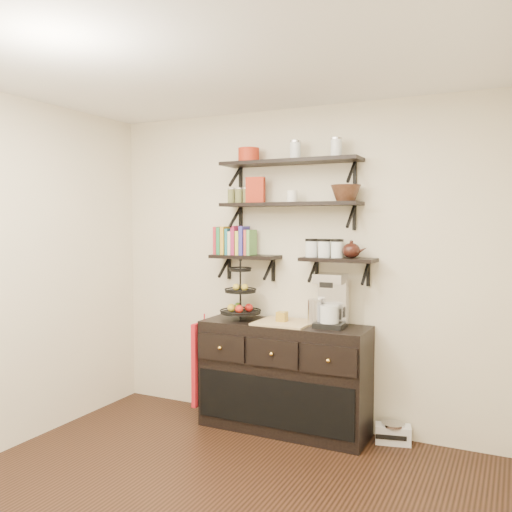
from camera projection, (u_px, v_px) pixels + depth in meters
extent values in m
cube|color=white|center=(179.00, 48.00, 3.00)|extent=(3.50, 3.50, 0.02)
cube|color=beige|center=(295.00, 267.00, 4.65)|extent=(3.50, 0.02, 2.70)
cube|color=black|center=(290.00, 162.00, 4.48)|extent=(1.20, 0.27, 0.03)
cube|color=black|center=(241.00, 179.00, 4.82)|extent=(0.02, 0.03, 0.20)
cube|color=black|center=(355.00, 175.00, 4.36)|extent=(0.02, 0.03, 0.20)
cube|color=black|center=(289.00, 204.00, 4.50)|extent=(1.20, 0.27, 0.03)
cube|color=black|center=(241.00, 218.00, 4.84)|extent=(0.02, 0.03, 0.20)
cube|color=black|center=(354.00, 218.00, 4.39)|extent=(0.02, 0.03, 0.20)
cube|color=black|center=(245.00, 257.00, 4.72)|extent=(0.60, 0.25, 0.03)
cube|color=black|center=(229.00, 268.00, 4.92)|extent=(0.02, 0.03, 0.20)
cube|color=black|center=(273.00, 270.00, 4.73)|extent=(0.03, 0.03, 0.20)
cube|color=black|center=(338.00, 260.00, 4.35)|extent=(0.60, 0.25, 0.03)
cube|color=black|center=(317.00, 272.00, 4.55)|extent=(0.03, 0.03, 0.20)
cube|color=black|center=(368.00, 274.00, 4.36)|extent=(0.02, 0.03, 0.20)
cube|color=#AA222F|center=(220.00, 243.00, 4.83)|extent=(0.02, 0.15, 0.20)
cube|color=#217C46|center=(223.00, 241.00, 4.81)|extent=(0.03, 0.15, 0.24)
cube|color=gold|center=(227.00, 243.00, 4.80)|extent=(0.04, 0.15, 0.21)
cube|color=#1E7283|center=(230.00, 240.00, 4.78)|extent=(0.03, 0.15, 0.25)
cube|color=beige|center=(234.00, 242.00, 4.77)|extent=(0.03, 0.15, 0.22)
cube|color=#9A214D|center=(238.00, 240.00, 4.75)|extent=(0.04, 0.15, 0.26)
cube|color=gold|center=(241.00, 242.00, 4.73)|extent=(0.03, 0.15, 0.23)
cube|color=#36339B|center=(245.00, 243.00, 4.72)|extent=(0.03, 0.15, 0.20)
cube|color=#BA453D|center=(249.00, 241.00, 4.70)|extent=(0.04, 0.15, 0.24)
cube|color=#64A351|center=(253.00, 243.00, 4.68)|extent=(0.03, 0.15, 0.21)
cylinder|color=silver|center=(311.00, 249.00, 4.45)|extent=(0.10, 0.10, 0.13)
cylinder|color=silver|center=(324.00, 249.00, 4.40)|extent=(0.10, 0.10, 0.13)
cylinder|color=silver|center=(337.00, 250.00, 4.36)|extent=(0.10, 0.10, 0.13)
cube|color=black|center=(284.00, 377.00, 4.50)|extent=(1.40, 0.45, 0.90)
cube|color=tan|center=(284.00, 322.00, 4.47)|extent=(0.45, 0.41, 0.02)
sphere|color=gold|center=(220.00, 348.00, 4.46)|extent=(0.04, 0.04, 0.04)
sphere|color=gold|center=(271.00, 354.00, 4.26)|extent=(0.04, 0.04, 0.04)
sphere|color=gold|center=(328.00, 361.00, 4.05)|extent=(0.04, 0.04, 0.04)
cylinder|color=black|center=(240.00, 290.00, 4.63)|extent=(0.02, 0.02, 0.51)
cylinder|color=black|center=(240.00, 312.00, 4.65)|extent=(0.34, 0.34, 0.01)
cylinder|color=black|center=(240.00, 291.00, 4.63)|extent=(0.26, 0.26, 0.02)
cylinder|color=black|center=(240.00, 270.00, 4.62)|extent=(0.18, 0.18, 0.02)
sphere|color=#B21914|center=(249.00, 308.00, 4.65)|extent=(0.07, 0.07, 0.07)
sphere|color=gold|center=(236.00, 287.00, 4.65)|extent=(0.06, 0.06, 0.06)
cube|color=olive|center=(282.00, 317.00, 4.48)|extent=(0.08, 0.08, 0.08)
cube|color=black|center=(330.00, 325.00, 4.30)|extent=(0.24, 0.22, 0.04)
cube|color=silver|center=(333.00, 301.00, 4.35)|extent=(0.24, 0.09, 0.36)
cube|color=silver|center=(330.00, 278.00, 4.27)|extent=(0.24, 0.22, 0.07)
cylinder|color=silver|center=(329.00, 314.00, 4.27)|extent=(0.15, 0.15, 0.14)
cylinder|color=silver|center=(314.00, 313.00, 4.33)|extent=(0.11, 0.11, 0.22)
cube|color=#B61326|center=(203.00, 362.00, 4.73)|extent=(0.04, 0.31, 0.72)
cube|color=silver|center=(393.00, 434.00, 4.25)|extent=(0.30, 0.19, 0.14)
cylinder|color=silver|center=(393.00, 424.00, 4.24)|extent=(0.22, 0.22, 0.02)
cube|color=black|center=(391.00, 438.00, 4.18)|extent=(0.23, 0.06, 0.04)
cube|color=#A12612|center=(255.00, 190.00, 4.63)|extent=(0.17, 0.08, 0.22)
cylinder|color=white|center=(292.00, 197.00, 4.48)|extent=(0.09, 0.09, 0.10)
cylinder|color=#A12612|center=(249.00, 155.00, 4.64)|extent=(0.18, 0.18, 0.12)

